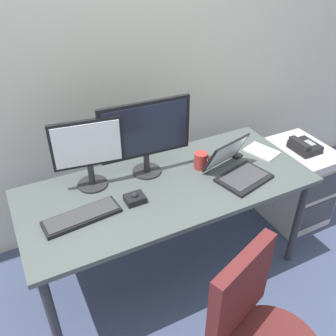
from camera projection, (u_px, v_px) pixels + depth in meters
The scene contains 13 objects.
ground_plane at pixel (168, 267), 2.63m from camera, with size 8.00×8.00×0.00m, color #3B4663.
back_wall at pixel (117, 41), 2.38m from camera, with size 6.00×0.10×2.80m, color beige.
desk at pixel (168, 194), 2.25m from camera, with size 1.75×0.76×0.74m.
file_cabinet at pixel (294, 183), 2.93m from camera, with size 0.42×0.53×0.63m.
desk_phone at pixel (304, 146), 2.72m from camera, with size 0.17×0.20×0.09m.
monitor_main at pixel (146, 133), 2.17m from camera, with size 0.56×0.18×0.48m.
monitor_side at pixel (88, 149), 2.07m from camera, with size 0.40×0.18×0.43m.
keyboard at pixel (82, 216), 1.96m from camera, with size 0.42×0.17×0.03m.
laptop at pixel (237, 169), 2.26m from camera, with size 0.38×0.39×0.22m.
trackball_mouse at pixel (135, 198), 2.07m from camera, with size 0.11×0.09×0.07m.
coffee_mug at pixel (201, 160), 2.34m from camera, with size 0.09×0.08×0.10m.
paper_notepad at pixel (262, 151), 2.51m from camera, with size 0.15×0.21×0.01m, color white.
cell_phone at pixel (231, 153), 2.50m from camera, with size 0.07×0.14×0.01m, color black.
Camera 1 is at (-0.80, -1.58, 2.07)m, focal length 39.62 mm.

